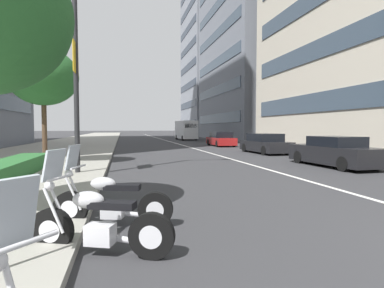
% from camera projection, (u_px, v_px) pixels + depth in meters
% --- Properties ---
extents(sidewalk_right_plaza, '(160.00, 8.74, 0.15)m').
position_uv_depth(sidewalk_right_plaza, '(70.00, 145.00, 30.22)').
color(sidewalk_right_plaza, gray).
rests_on(sidewalk_right_plaza, ground).
extents(lane_centre_stripe, '(110.00, 0.16, 0.01)m').
position_uv_depth(lane_centre_stripe, '(173.00, 142.00, 37.53)').
color(lane_centre_stripe, silver).
rests_on(lane_centre_stripe, ground).
extents(motorcycle_mid_row, '(0.94, 2.00, 1.48)m').
position_uv_depth(motorcycle_mid_row, '(98.00, 224.00, 4.27)').
color(motorcycle_mid_row, black).
rests_on(motorcycle_mid_row, ground).
extents(motorcycle_nearest_camera, '(0.81, 2.13, 1.47)m').
position_uv_depth(motorcycle_nearest_camera, '(110.00, 202.00, 5.54)').
color(motorcycle_nearest_camera, black).
rests_on(motorcycle_nearest_camera, ground).
extents(car_mid_block_traffic, '(4.72, 1.94, 1.39)m').
position_uv_depth(car_mid_block_traffic, '(334.00, 152.00, 14.16)').
color(car_mid_block_traffic, black).
rests_on(car_mid_block_traffic, ground).
extents(car_approaching_light, '(4.65, 2.05, 1.38)m').
position_uv_depth(car_approaching_light, '(265.00, 144.00, 21.66)').
color(car_approaching_light, black).
rests_on(car_approaching_light, ground).
extents(car_following_behind, '(4.64, 1.88, 1.38)m').
position_uv_depth(car_following_behind, '(221.00, 139.00, 30.28)').
color(car_following_behind, maroon).
rests_on(car_following_behind, ground).
extents(delivery_van_ahead, '(6.10, 2.36, 2.82)m').
position_uv_depth(delivery_van_ahead, '(186.00, 130.00, 45.80)').
color(delivery_van_ahead, silver).
rests_on(delivery_van_ahead, ground).
extents(street_lamp_with_banners, '(1.26, 2.66, 8.31)m').
position_uv_depth(street_lamp_with_banners, '(86.00, 36.00, 11.13)').
color(street_lamp_with_banners, '#232326').
rests_on(street_lamp_with_banners, sidewalk_right_plaza).
extents(clipped_hedge_bed, '(5.71, 1.10, 0.55)m').
position_uv_depth(clipped_hedge_bed, '(14.00, 167.00, 10.50)').
color(clipped_hedge_bed, '#28602D').
rests_on(clipped_hedge_bed, sidewalk_right_plaza).
extents(street_tree_far_plaza, '(3.13, 3.13, 5.33)m').
position_uv_depth(street_tree_far_plaza, '(43.00, 77.00, 14.19)').
color(street_tree_far_plaza, '#473323').
rests_on(street_tree_far_plaza, sidewalk_right_plaza).
extents(office_tower_far_left_down_avenue, '(23.19, 20.56, 41.03)m').
position_uv_depth(office_tower_far_left_down_avenue, '(276.00, 14.00, 50.69)').
color(office_tower_far_left_down_avenue, slate).
rests_on(office_tower_far_left_down_avenue, ground).
extents(office_tower_near_left, '(18.09, 18.76, 34.67)m').
position_uv_depth(office_tower_near_left, '(227.00, 61.00, 71.98)').
color(office_tower_near_left, gray).
rests_on(office_tower_near_left, ground).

